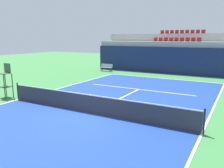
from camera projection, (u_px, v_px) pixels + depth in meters
ground_plane at (90, 113)px, 12.05m from camera, size 80.00×80.00×0.00m
court_surface at (90, 113)px, 12.05m from camera, size 11.00×24.00×0.01m
baseline_far at (162, 78)px, 22.26m from camera, size 11.00×0.10×0.00m
sideline_left at (19, 99)px, 14.67m from camera, size 0.10×24.00×0.00m
sideline_right at (202, 134)px, 9.42m from camera, size 0.10×24.00×0.00m
service_line_far at (139, 89)px, 17.52m from camera, size 8.26×0.10×0.00m
centre_service_line at (119, 99)px, 14.78m from camera, size 0.10×6.40×0.00m
back_wall at (172, 61)px, 24.81m from camera, size 17.81×0.30×2.85m
stands_tier_lower at (175, 57)px, 25.91m from camera, size 17.81×2.40×3.41m
stands_tier_upper at (180, 52)px, 27.87m from camera, size 17.81×2.40×4.29m
seating_row_lower at (176, 40)px, 25.63m from camera, size 5.22×0.44×0.44m
seating_row_upper at (182, 33)px, 27.51m from camera, size 5.22×0.44×0.44m
tennis_net at (90, 104)px, 11.95m from camera, size 11.08×0.08×1.07m
umpire_chair at (5, 79)px, 15.09m from camera, size 0.76×0.66×2.20m
player_bench at (106, 67)px, 26.93m from camera, size 1.50×0.40×0.85m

